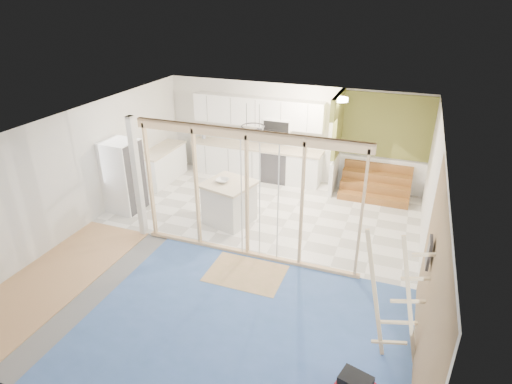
% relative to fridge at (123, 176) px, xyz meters
% --- Properties ---
extents(room, '(7.01, 8.01, 2.61)m').
position_rel_fridge_xyz_m(room, '(3.11, -0.83, 0.44)').
color(room, slate).
rests_on(room, ground).
extents(floor_overlays, '(7.00, 8.00, 0.03)m').
position_rel_fridge_xyz_m(floor_overlays, '(3.18, -0.76, -0.85)').
color(floor_overlays, white).
rests_on(floor_overlays, room).
extents(stud_frame, '(4.66, 0.14, 2.60)m').
position_rel_fridge_xyz_m(stud_frame, '(2.87, -0.83, 0.73)').
color(stud_frame, beige).
rests_on(stud_frame, room).
extents(base_cabinets, '(4.45, 2.24, 0.93)m').
position_rel_fridge_xyz_m(base_cabinets, '(1.50, 2.54, -0.39)').
color(base_cabinets, white).
rests_on(base_cabinets, room).
extents(upper_cabinets, '(3.60, 0.41, 0.85)m').
position_rel_fridge_xyz_m(upper_cabinets, '(2.27, 2.99, 0.96)').
color(upper_cabinets, white).
rests_on(upper_cabinets, room).
extents(green_partition, '(2.25, 1.51, 2.60)m').
position_rel_fridge_xyz_m(green_partition, '(5.15, 2.83, 0.09)').
color(green_partition, olive).
rests_on(green_partition, room).
extents(pot_rack, '(0.52, 0.52, 0.72)m').
position_rel_fridge_xyz_m(pot_rack, '(2.80, 1.06, 1.14)').
color(pot_rack, black).
rests_on(pot_rack, room).
extents(sheathing_panel, '(0.02, 4.00, 2.60)m').
position_rel_fridge_xyz_m(sheathing_panel, '(6.59, -2.83, 0.44)').
color(sheathing_panel, tan).
rests_on(sheathing_panel, room).
extents(electrical_panel, '(0.04, 0.30, 0.40)m').
position_rel_fridge_xyz_m(electrical_panel, '(6.54, -2.23, 0.79)').
color(electrical_panel, '#3B3A40').
rests_on(electrical_panel, room).
extents(ceiling_light, '(0.32, 0.32, 0.08)m').
position_rel_fridge_xyz_m(ceiling_light, '(4.51, 2.17, 1.68)').
color(ceiling_light, '#FFEABF').
rests_on(ceiling_light, room).
extents(fridge, '(0.77, 0.74, 1.71)m').
position_rel_fridge_xyz_m(fridge, '(0.00, 0.00, 0.00)').
color(fridge, white).
rests_on(fridge, room).
extents(island, '(1.21, 1.21, 0.98)m').
position_rel_fridge_xyz_m(island, '(2.54, 0.27, -0.37)').
color(island, silver).
rests_on(island, room).
extents(bowl, '(0.30, 0.30, 0.07)m').
position_rel_fridge_xyz_m(bowl, '(2.40, 0.26, 0.16)').
color(bowl, beige).
rests_on(bowl, island).
extents(soap_bottle_a, '(0.14, 0.14, 0.30)m').
position_rel_fridge_xyz_m(soap_bottle_a, '(0.61, 2.94, 0.22)').
color(soap_bottle_a, '#9DA0B0').
rests_on(soap_bottle_a, base_cabinets).
extents(soap_bottle_b, '(0.12, 0.12, 0.21)m').
position_rel_fridge_xyz_m(soap_bottle_b, '(3.58, 2.85, 0.18)').
color(soap_bottle_b, white).
rests_on(soap_bottle_b, base_cabinets).
extents(ladder, '(1.08, 0.07, 2.01)m').
position_rel_fridge_xyz_m(ladder, '(6.23, -2.55, 0.17)').
color(ladder, '#DBBD86').
rests_on(ladder, room).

